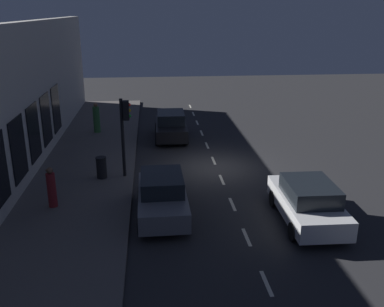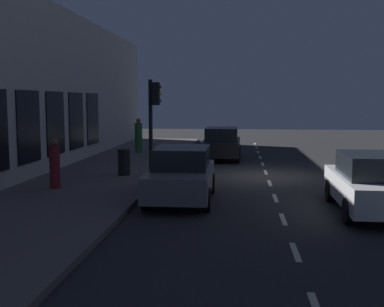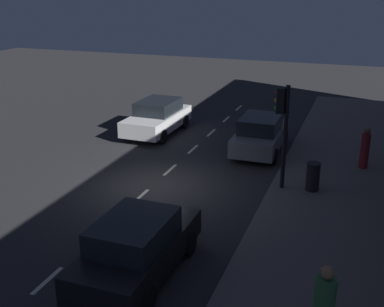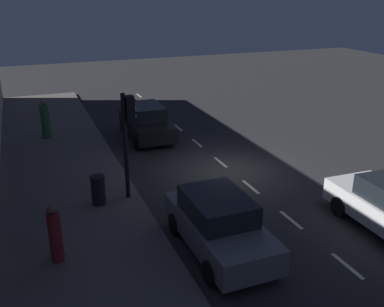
% 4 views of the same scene
% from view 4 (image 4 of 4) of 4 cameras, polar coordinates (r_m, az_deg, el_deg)
% --- Properties ---
extents(ground_plane, '(60.00, 60.00, 0.00)m').
position_cam_4_polar(ground_plane, '(17.36, 5.13, -2.28)').
color(ground_plane, '#28282B').
extents(sidewalk, '(4.50, 32.00, 0.15)m').
position_cam_4_polar(sidewalk, '(15.76, -15.76, -5.20)').
color(sidewalk, '#5B5654').
rests_on(sidewalk, ground).
extents(lane_centre_line, '(0.12, 27.20, 0.01)m').
position_cam_4_polar(lane_centre_line, '(18.19, 3.74, -1.13)').
color(lane_centre_line, beige).
rests_on(lane_centre_line, ground).
extents(traffic_light, '(0.49, 0.32, 3.56)m').
position_cam_4_polar(traffic_light, '(14.16, -8.35, 3.31)').
color(traffic_light, black).
rests_on(traffic_light, sidewalk).
extents(parked_car_0, '(1.93, 4.21, 1.58)m').
position_cam_4_polar(parked_car_0, '(21.05, -6.00, 4.12)').
color(parked_car_0, black).
rests_on(parked_car_0, ground).
extents(parked_car_1, '(1.88, 4.10, 1.58)m').
position_cam_4_polar(parked_car_1, '(11.99, 3.53, -9.15)').
color(parked_car_1, slate).
rests_on(parked_car_1, ground).
extents(pedestrian_0, '(0.55, 0.55, 1.85)m').
position_cam_4_polar(pedestrian_0, '(21.56, -18.57, 4.13)').
color(pedestrian_0, '#336B38').
rests_on(pedestrian_0, sidewalk).
extents(pedestrian_1, '(0.38, 0.38, 1.60)m').
position_cam_4_polar(pedestrian_1, '(11.80, -17.40, -10.09)').
color(pedestrian_1, maroon).
rests_on(pedestrian_1, sidewalk).
extents(trash_bin, '(0.48, 0.48, 0.97)m').
position_cam_4_polar(trash_bin, '(14.54, -12.13, -4.65)').
color(trash_bin, black).
rests_on(trash_bin, sidewalk).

